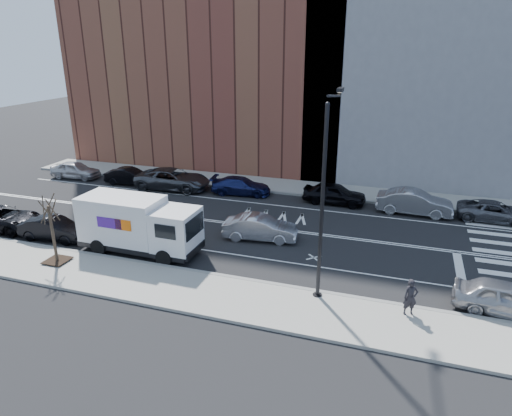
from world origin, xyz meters
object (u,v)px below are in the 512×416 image
Objects in this scene: fedex_van at (138,224)px; driving_sedan at (260,228)px; far_parked_a at (75,170)px; pedestrian at (410,297)px; near_parked_front at (507,299)px; far_parked_b at (130,176)px.

fedex_van is 1.57× the size of driving_sedan.
fedex_van is 17.48m from far_parked_a.
pedestrian is (28.04, -13.30, 0.25)m from far_parked_a.
near_parked_front is 2.66× the size of pedestrian.
far_parked_a is 2.60× the size of pedestrian.
near_parked_front is at bearing 0.81° from pedestrian.
near_parked_front is (12.73, -4.28, 0.02)m from driving_sedan.
pedestrian is at bearing -131.94° from driving_sedan.
near_parked_front reaches higher than driving_sedan.
pedestrian reaches higher than far_parked_a.
driving_sedan is at bearing 33.22° from fedex_van.
pedestrian is (-4.04, -1.63, 0.23)m from near_parked_front.
fedex_van reaches higher than driving_sedan.
driving_sedan is 1.01× the size of near_parked_front.
pedestrian is at bearing -124.82° from far_parked_b.
driving_sedan is (5.96, 3.80, -0.93)m from fedex_van.
far_parked_a is 0.97× the size of driving_sedan.
far_parked_a is at bearing 140.83° from fedex_van.
near_parked_front is (18.69, -0.48, -0.91)m from fedex_van.
far_parked_b is at bearing 125.86° from fedex_van.
pedestrian is (8.69, -5.91, 0.25)m from driving_sedan.
fedex_van is at bearing -133.07° from far_parked_a.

